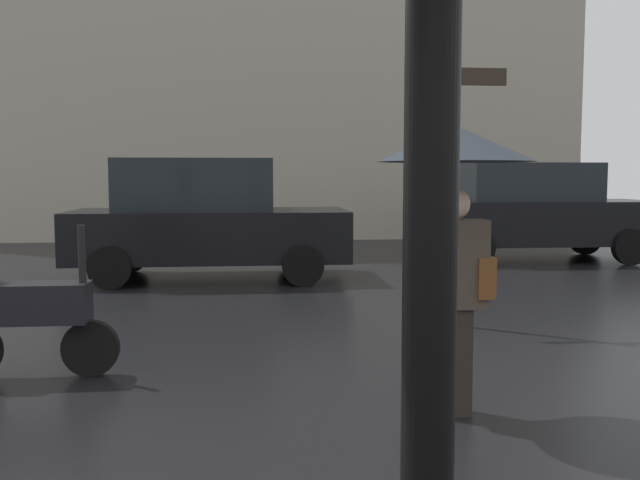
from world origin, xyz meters
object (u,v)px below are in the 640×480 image
object	(u,v)px
parked_car_left	(532,211)
parked_car_right	(206,219)
pedestrian_with_umbrella	(456,184)
street_signpost	(454,162)
parked_scooter	(25,310)

from	to	relation	value
parked_car_left	parked_car_right	size ratio (longest dim) A/B	1.04
pedestrian_with_umbrella	parked_car_right	distance (m)	7.00
street_signpost	parked_car_left	bearing A→B (deg)	60.45
pedestrian_with_umbrella	parked_car_right	size ratio (longest dim) A/B	0.46
parked_scooter	street_signpost	xyz separation A→B (m)	(3.99, 1.63, 1.22)
parked_scooter	street_signpost	world-z (taller)	street_signpost
parked_car_left	pedestrian_with_umbrella	bearing A→B (deg)	-111.26
parked_scooter	parked_car_right	world-z (taller)	parked_car_right
street_signpost	parked_scooter	bearing A→B (deg)	-157.81
parked_scooter	parked_car_right	bearing A→B (deg)	77.96
parked_car_left	street_signpost	xyz separation A→B (m)	(-3.22, -5.68, 0.82)
parked_car_left	parked_car_right	xyz separation A→B (m)	(-6.07, -1.85, -0.00)
parked_car_left	street_signpost	bearing A→B (deg)	-115.46
pedestrian_with_umbrella	parked_car_left	xyz separation A→B (m)	(4.03, 8.51, -0.63)
parked_scooter	parked_car_right	xyz separation A→B (m)	(1.13, 5.46, 0.39)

